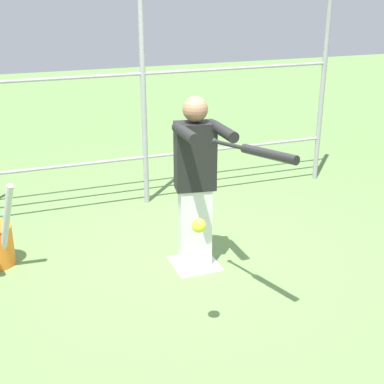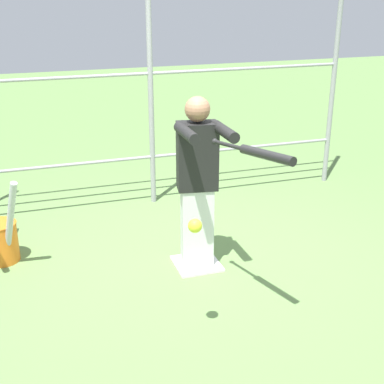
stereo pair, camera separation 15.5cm
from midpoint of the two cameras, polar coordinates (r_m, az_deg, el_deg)
ground_plane at (r=4.94m, az=1.43°, el=-7.75°), size 24.00×24.00×0.00m
home_plate at (r=4.94m, az=1.43°, el=-7.65°), size 0.40×0.40×0.02m
fence_backstop at (r=5.92m, az=-3.72°, el=12.51°), size 4.64×0.06×2.99m
batter at (r=4.58m, az=1.59°, el=1.35°), size 0.39×0.57×1.55m
baseball_bat_swinging at (r=3.70m, az=8.41°, el=4.12°), size 0.29×0.84×0.12m
softball_in_flight at (r=3.54m, az=1.58°, el=-3.63°), size 0.10×0.10×0.10m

